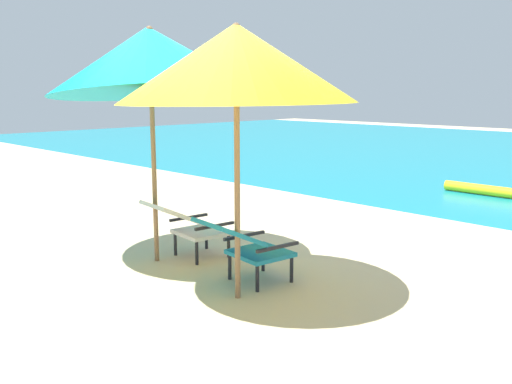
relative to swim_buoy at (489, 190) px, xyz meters
The scene contains 6 objects.
ground_plane 2.21m from the swim_buoy, 96.52° to the right, with size 40.00×40.00×0.00m, color #CCB78E.
swim_buoy is the anchor object (origin of this frame).
lounge_chair_left 6.11m from the swim_buoy, 97.13° to the right, with size 0.62×0.92×0.68m.
lounge_chair_right 6.18m from the swim_buoy, 87.48° to the right, with size 0.63×0.93×0.68m.
beach_umbrella_left 6.72m from the swim_buoy, 98.62° to the right, with size 2.31×2.25×2.58m.
beach_umbrella_right 6.76m from the swim_buoy, 85.87° to the right, with size 2.81×2.81×2.39m.
Camera 1 is at (4.20, -3.47, 1.84)m, focal length 39.01 mm.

